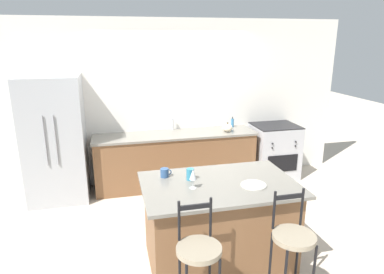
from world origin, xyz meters
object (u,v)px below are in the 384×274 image
(bar_stool_far, at_px, (292,248))
(coffee_mug, at_px, (165,173))
(bar_stool_near, at_px, (199,261))
(pumpkin_decoration, at_px, (227,128))
(refrigerator, at_px, (55,140))
(dinner_plate, at_px, (254,185))
(oven_range, at_px, (274,151))
(soap_bottle, at_px, (232,123))
(tumbler_cup, at_px, (190,174))
(wine_glass, at_px, (193,175))

(bar_stool_far, height_order, coffee_mug, bar_stool_far)
(bar_stool_near, xyz_separation_m, bar_stool_far, (0.85, -0.02, 0.00))
(coffee_mug, relative_size, pumpkin_decoration, 0.73)
(coffee_mug, bearing_deg, pumpkin_decoration, 52.69)
(refrigerator, bearing_deg, dinner_plate, -45.07)
(oven_range, distance_m, dinner_plate, 2.69)
(dinner_plate, distance_m, soap_bottle, 2.55)
(refrigerator, relative_size, soap_bottle, 10.39)
(tumbler_cup, xyz_separation_m, soap_bottle, (1.27, 2.16, -0.03))
(refrigerator, bearing_deg, wine_glass, -53.26)
(pumpkin_decoration, bearing_deg, dinner_plate, -102.41)
(refrigerator, xyz_separation_m, wine_glass, (1.59, -2.13, 0.14))
(oven_range, relative_size, pumpkin_decoration, 5.52)
(bar_stool_near, xyz_separation_m, coffee_mug, (-0.10, 1.08, 0.37))
(refrigerator, bearing_deg, coffee_mug, -52.49)
(bar_stool_near, height_order, tumbler_cup, bar_stool_near)
(coffee_mug, relative_size, soap_bottle, 0.68)
(refrigerator, height_order, pumpkin_decoration, refrigerator)
(pumpkin_decoration, bearing_deg, wine_glass, -117.66)
(bar_stool_far, xyz_separation_m, tumbler_cup, (-0.70, 0.96, 0.39))
(wine_glass, distance_m, tumbler_cup, 0.23)
(refrigerator, height_order, oven_range, refrigerator)
(bar_stool_near, relative_size, tumbler_cup, 8.89)
(dinner_plate, distance_m, tumbler_cup, 0.67)
(pumpkin_decoration, bearing_deg, refrigerator, 179.46)
(bar_stool_far, xyz_separation_m, coffee_mug, (-0.95, 1.09, 0.37))
(oven_range, distance_m, wine_glass, 3.01)
(soap_bottle, bearing_deg, refrigerator, -175.04)
(bar_stool_near, height_order, dinner_plate, bar_stool_near)
(soap_bottle, bearing_deg, oven_range, -16.45)
(wine_glass, relative_size, pumpkin_decoration, 1.20)
(bar_stool_near, xyz_separation_m, pumpkin_decoration, (1.23, 2.82, 0.35))
(coffee_mug, bearing_deg, bar_stool_far, -49.01)
(bar_stool_near, bearing_deg, refrigerator, 117.13)
(tumbler_cup, bearing_deg, oven_range, 44.47)
(coffee_mug, relative_size, tumbler_cup, 0.99)
(refrigerator, relative_size, pumpkin_decoration, 11.05)
(bar_stool_far, relative_size, wine_glass, 5.44)
(pumpkin_decoration, bearing_deg, soap_bottle, 55.56)
(oven_range, relative_size, bar_stool_far, 0.84)
(refrigerator, relative_size, dinner_plate, 7.11)
(bar_stool_near, bearing_deg, soap_bottle, 65.42)
(bar_stool_near, distance_m, bar_stool_far, 0.85)
(refrigerator, xyz_separation_m, dinner_plate, (2.21, -2.21, 0.00))
(soap_bottle, bearing_deg, wine_glass, -118.50)
(dinner_plate, bearing_deg, coffee_mug, 152.45)
(refrigerator, bearing_deg, soap_bottle, 4.96)
(oven_range, bearing_deg, pumpkin_decoration, -175.97)
(bar_stool_near, relative_size, wine_glass, 5.44)
(bar_stool_far, bearing_deg, dinner_plate, 99.00)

